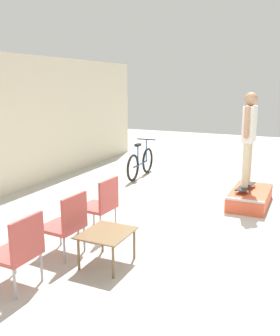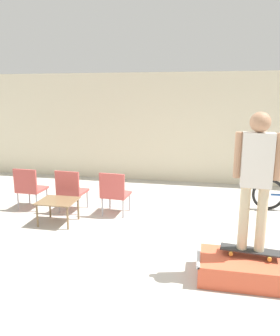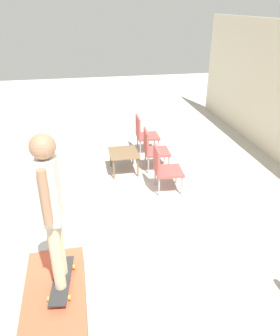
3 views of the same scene
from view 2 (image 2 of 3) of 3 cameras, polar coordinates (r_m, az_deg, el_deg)
name	(u,v)px [view 2 (image 2 of 3)]	position (r m, az deg, el deg)	size (l,w,h in m)	color
ground_plane	(137,247)	(5.46, -0.52, -13.58)	(24.00, 24.00, 0.00)	#B7B2A8
house_wall_back	(169,128)	(9.16, 5.06, 6.92)	(12.00, 0.06, 3.00)	beige
skate_ramp_box	(252,270)	(4.78, 19.00, -16.41)	(1.45, 0.71, 0.32)	#DB5638
skateboard_on_ramp	(250,250)	(4.75, 18.62, -13.43)	(0.79, 0.32, 0.07)	#2D2D2D
person_skater	(256,171)	(4.39, 19.62, -0.43)	(0.57, 0.26, 1.82)	#C6B793
coffee_table	(58,203)	(6.43, -14.12, -6.01)	(0.70, 0.61, 0.45)	brown
patio_chair_left	(30,187)	(7.38, -18.69, -3.08)	(0.53, 0.53, 0.90)	#99999E
patio_chair_center	(71,189)	(6.96, -11.96, -3.60)	(0.55, 0.55, 0.90)	#99999E
patio_chair_right	(114,192)	(6.65, -4.47, -4.12)	(0.55, 0.55, 0.90)	#99999E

